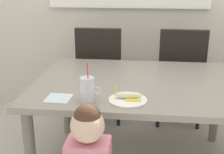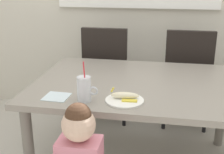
# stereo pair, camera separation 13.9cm
# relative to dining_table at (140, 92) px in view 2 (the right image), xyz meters

# --- Properties ---
(dining_table) EXTENTS (1.48, 1.07, 0.70)m
(dining_table) POSITION_rel_dining_table_xyz_m (0.00, 0.00, 0.00)
(dining_table) COLOR gray
(dining_table) RESTS_ON ground
(dining_chair_left) EXTENTS (0.44, 0.45, 0.96)m
(dining_chair_left) POSITION_rel_dining_table_xyz_m (-0.39, 0.76, -0.08)
(dining_chair_left) COLOR black
(dining_chair_left) RESTS_ON ground
(dining_chair_right) EXTENTS (0.44, 0.44, 0.96)m
(dining_chair_right) POSITION_rel_dining_table_xyz_m (0.37, 0.76, -0.08)
(dining_chair_right) COLOR black
(dining_chair_right) RESTS_ON ground
(milk_cup) EXTENTS (0.13, 0.08, 0.25)m
(milk_cup) POSITION_rel_dining_table_xyz_m (-0.30, -0.40, 0.15)
(milk_cup) COLOR silver
(milk_cup) RESTS_ON dining_table
(snack_plate) EXTENTS (0.23, 0.23, 0.01)m
(snack_plate) POSITION_rel_dining_table_xyz_m (-0.06, -0.36, 0.09)
(snack_plate) COLOR white
(snack_plate) RESTS_ON dining_table
(peeled_banana) EXTENTS (0.17, 0.11, 0.07)m
(peeled_banana) POSITION_rel_dining_table_xyz_m (-0.06, -0.35, 0.11)
(peeled_banana) COLOR #F4EAC6
(peeled_banana) RESTS_ON snack_plate
(paper_napkin) EXTENTS (0.16, 0.16, 0.00)m
(paper_napkin) POSITION_rel_dining_table_xyz_m (-0.48, -0.37, 0.08)
(paper_napkin) COLOR silver
(paper_napkin) RESTS_ON dining_table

